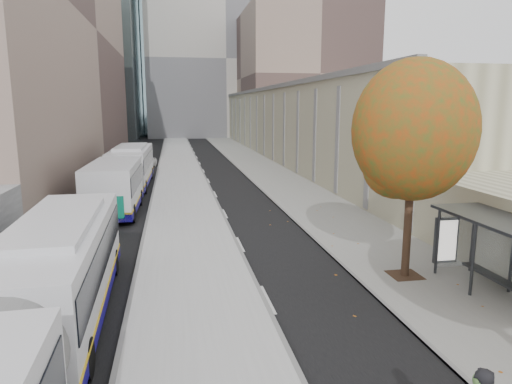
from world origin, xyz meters
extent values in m
cube|color=#A4A4A4|center=(-3.88, 35.00, 0.07)|extent=(4.25, 150.00, 0.15)
cube|color=gray|center=(4.12, 35.00, 0.04)|extent=(4.75, 150.00, 0.08)
cube|color=gray|center=(15.50, 64.00, 4.00)|extent=(18.00, 92.00, 8.00)
cube|color=#A39E97|center=(6.00, 96.00, 15.00)|extent=(30.00, 18.00, 30.00)
cube|color=#383A3F|center=(5.50, 11.00, 2.56)|extent=(1.90, 4.40, 0.10)
cylinder|color=black|center=(3.60, 13.00, 1.70)|extent=(0.28, 0.28, 3.24)
sphere|color=#225D1E|center=(3.60, 13.00, 5.26)|extent=(4.20, 4.20, 4.20)
cube|color=silver|center=(-7.64, 7.98, 1.41)|extent=(2.89, 16.93, 2.81)
cube|color=black|center=(-7.64, 7.98, 1.92)|extent=(2.93, 16.26, 0.97)
cube|color=silver|center=(-7.68, 30.46, 1.47)|extent=(2.93, 17.70, 2.94)
cube|color=black|center=(-7.68, 30.46, 2.01)|extent=(2.98, 17.00, 1.02)
cube|color=#08614A|center=(-7.68, 21.67, 1.13)|extent=(1.86, 0.10, 1.14)
sphere|color=#4E7939|center=(0.05, 4.22, 1.94)|extent=(0.26, 0.26, 0.26)
imported|color=silver|center=(-7.18, 45.13, 0.60)|extent=(2.39, 3.81, 1.21)
camera|label=1|loc=(-4.47, -1.35, 6.05)|focal=32.00mm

